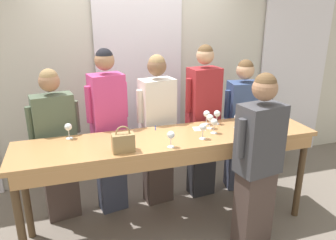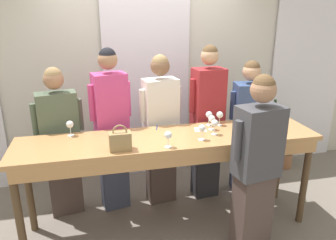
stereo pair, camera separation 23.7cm
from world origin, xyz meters
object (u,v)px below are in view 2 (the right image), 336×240
(wine_glass_back_left, at_px, (258,110))
(wine_glass_by_bottle, at_px, (212,119))
(wine_glass_front_mid, at_px, (215,124))
(wine_glass_near_host, at_px, (70,125))
(guest_olive_jacket, at_px, (61,141))
(guest_striped_shirt, at_px, (207,122))
(wine_glass_back_mid, at_px, (240,119))
(tasting_bar, at_px, (170,148))
(wine_glass_center_mid, at_px, (202,129))
(guest_pink_top, at_px, (112,129))
(handbag, at_px, (120,141))
(guest_cream_sweater, at_px, (161,129))
(guest_navy_coat, at_px, (247,127))
(wine_bottle, at_px, (273,119))
(wine_glass_front_left, at_px, (273,125))
(wine_glass_center_right, at_px, (282,109))
(wine_glass_back_right, at_px, (168,136))
(wine_glass_center_left, at_px, (220,115))
(wine_glass_front_right, at_px, (209,115))

(wine_glass_back_left, bearing_deg, wine_glass_by_bottle, -163.77)
(wine_glass_front_mid, height_order, wine_glass_near_host, same)
(guest_olive_jacket, height_order, guest_striped_shirt, guest_striped_shirt)
(wine_glass_back_mid, distance_m, wine_glass_near_host, 1.70)
(tasting_bar, xyz_separation_m, wine_glass_center_mid, (0.28, -0.12, 0.23))
(guest_olive_jacket, distance_m, guest_pink_top, 0.55)
(handbag, bearing_deg, guest_cream_sweater, 54.71)
(guest_navy_coat, bearing_deg, guest_olive_jacket, 180.00)
(wine_bottle, relative_size, handbag, 1.37)
(wine_glass_front_left, distance_m, guest_navy_coat, 0.77)
(guest_cream_sweater, xyz_separation_m, guest_navy_coat, (1.07, -0.00, -0.06))
(wine_glass_front_mid, bearing_deg, guest_pink_top, 150.13)
(guest_cream_sweater, bearing_deg, guest_navy_coat, -0.00)
(wine_glass_center_right, distance_m, wine_glass_back_right, 1.52)
(guest_pink_top, distance_m, guest_striped_shirt, 1.10)
(wine_glass_center_left, relative_size, wine_glass_center_mid, 1.00)
(handbag, bearing_deg, wine_glass_front_mid, 9.95)
(guest_pink_top, distance_m, guest_navy_coat, 1.62)
(guest_cream_sweater, bearing_deg, wine_glass_back_mid, -33.98)
(handbag, xyz_separation_m, wine_glass_center_mid, (0.77, 0.06, 0.02))
(wine_glass_front_mid, xyz_separation_m, wine_glass_center_left, (0.15, 0.24, 0.00))
(wine_glass_center_mid, height_order, guest_navy_coat, guest_navy_coat)
(wine_glass_center_right, relative_size, wine_glass_near_host, 1.00)
(wine_glass_front_mid, height_order, wine_glass_front_right, same)
(wine_glass_front_right, distance_m, wine_glass_back_left, 0.59)
(guest_striped_shirt, bearing_deg, guest_olive_jacket, 180.00)
(handbag, bearing_deg, wine_bottle, 5.43)
(wine_bottle, distance_m, guest_navy_coat, 0.64)
(guest_navy_coat, bearing_deg, wine_glass_near_host, -172.39)
(wine_glass_near_host, bearing_deg, wine_glass_front_right, -0.65)
(wine_glass_front_mid, distance_m, wine_glass_by_bottle, 0.14)
(guest_olive_jacket, bearing_deg, guest_navy_coat, -0.00)
(tasting_bar, height_order, wine_glass_front_mid, wine_glass_front_mid)
(wine_glass_center_mid, distance_m, guest_cream_sweater, 0.75)
(wine_glass_front_left, xyz_separation_m, wine_glass_center_left, (-0.40, 0.40, 0.00))
(wine_glass_front_mid, xyz_separation_m, guest_cream_sweater, (-0.43, 0.56, -0.22))
(wine_glass_center_right, height_order, wine_glass_by_bottle, same)
(wine_glass_back_mid, height_order, guest_striped_shirt, guest_striped_shirt)
(wine_glass_center_left, bearing_deg, wine_glass_near_host, 178.24)
(wine_glass_center_left, distance_m, wine_glass_center_right, 0.77)
(wine_glass_back_left, height_order, wine_glass_back_right, same)
(wine_glass_center_mid, relative_size, guest_striped_shirt, 0.08)
(wine_glass_center_mid, bearing_deg, wine_glass_front_right, 61.31)
(wine_glass_back_left, distance_m, wine_glass_back_right, 1.26)
(wine_glass_back_left, distance_m, wine_glass_near_host, 2.01)
(tasting_bar, height_order, guest_cream_sweater, guest_cream_sweater)
(guest_striped_shirt, bearing_deg, wine_bottle, -49.02)
(wine_glass_center_mid, xyz_separation_m, wine_glass_back_right, (-0.35, -0.10, 0.00))
(wine_glass_back_left, distance_m, wine_glass_back_mid, 0.41)
(wine_glass_center_right, xyz_separation_m, wine_glass_back_mid, (-0.62, -0.23, 0.00))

